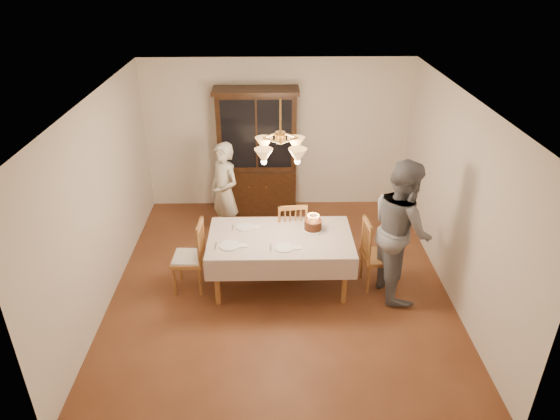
{
  "coord_description": "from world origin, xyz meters",
  "views": [
    {
      "loc": [
        -0.12,
        -5.65,
        4.12
      ],
      "look_at": [
        0.0,
        0.2,
        1.05
      ],
      "focal_mm": 32.0,
      "sensor_mm": 36.0,
      "label": 1
    }
  ],
  "objects_px": {
    "dining_table": "(280,241)",
    "birthday_cake": "(313,225)",
    "china_hutch": "(257,154)",
    "chair_far_side": "(291,234)",
    "elderly_woman": "(225,192)"
  },
  "relations": [
    {
      "from": "chair_far_side",
      "to": "elderly_woman",
      "type": "height_order",
      "value": "elderly_woman"
    },
    {
      "from": "dining_table",
      "to": "birthday_cake",
      "type": "height_order",
      "value": "birthday_cake"
    },
    {
      "from": "china_hutch",
      "to": "chair_far_side",
      "type": "distance_m",
      "value": 1.84
    },
    {
      "from": "elderly_woman",
      "to": "dining_table",
      "type": "bearing_deg",
      "value": -9.08
    },
    {
      "from": "dining_table",
      "to": "china_hutch",
      "type": "height_order",
      "value": "china_hutch"
    },
    {
      "from": "elderly_woman",
      "to": "birthday_cake",
      "type": "xyz_separation_m",
      "value": [
        1.28,
        -1.11,
        0.03
      ]
    },
    {
      "from": "dining_table",
      "to": "chair_far_side",
      "type": "xyz_separation_m",
      "value": [
        0.16,
        0.59,
        -0.24
      ]
    },
    {
      "from": "chair_far_side",
      "to": "birthday_cake",
      "type": "distance_m",
      "value": 0.63
    },
    {
      "from": "elderly_woman",
      "to": "chair_far_side",
      "type": "bearing_deg",
      "value": 12.95
    },
    {
      "from": "dining_table",
      "to": "birthday_cake",
      "type": "xyz_separation_m",
      "value": [
        0.44,
        0.18,
        0.14
      ]
    },
    {
      "from": "china_hutch",
      "to": "elderly_woman",
      "type": "xyz_separation_m",
      "value": [
        -0.49,
        -0.96,
        -0.25
      ]
    },
    {
      "from": "chair_far_side",
      "to": "birthday_cake",
      "type": "height_order",
      "value": "chair_far_side"
    },
    {
      "from": "chair_far_side",
      "to": "elderly_woman",
      "type": "distance_m",
      "value": 1.27
    },
    {
      "from": "china_hutch",
      "to": "birthday_cake",
      "type": "xyz_separation_m",
      "value": [
        0.79,
        -2.08,
        -0.21
      ]
    },
    {
      "from": "china_hutch",
      "to": "chair_far_side",
      "type": "xyz_separation_m",
      "value": [
        0.51,
        -1.66,
        -0.6
      ]
    }
  ]
}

